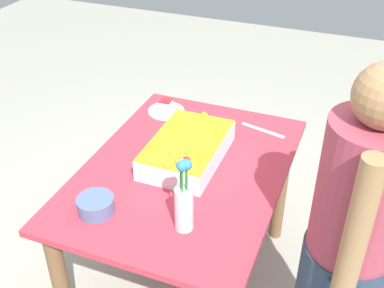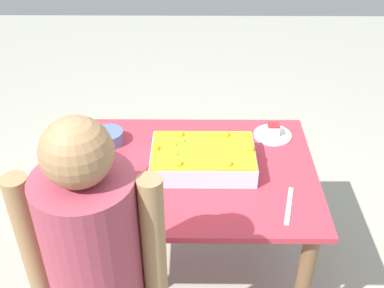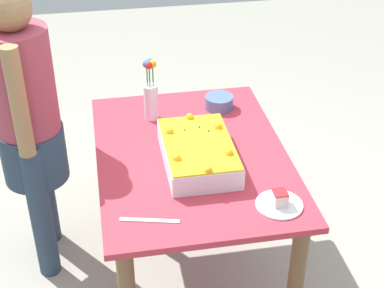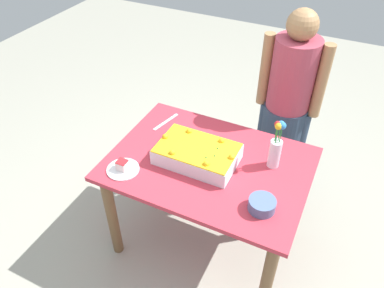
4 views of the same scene
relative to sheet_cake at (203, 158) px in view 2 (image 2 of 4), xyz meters
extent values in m
plane|color=#9F9E8F|center=(-0.07, -0.02, -0.81)|extent=(8.00, 8.00, 0.00)
cube|color=#BC3241|center=(-0.07, -0.02, -0.07)|extent=(1.20, 0.86, 0.03)
cylinder|color=brown|center=(-0.60, -0.37, -0.44)|extent=(0.07, 0.07, 0.72)
cylinder|color=brown|center=(0.45, -0.37, -0.44)|extent=(0.07, 0.07, 0.72)
cylinder|color=brown|center=(-0.60, 0.34, -0.44)|extent=(0.07, 0.07, 0.72)
cylinder|color=brown|center=(0.45, 0.34, -0.44)|extent=(0.07, 0.07, 0.72)
cube|color=white|center=(0.00, 0.00, 0.00)|extent=(0.48, 0.30, 0.10)
cube|color=yellow|center=(0.00, 0.00, 0.05)|extent=(0.47, 0.30, 0.01)
sphere|color=yellow|center=(0.22, 0.00, 0.06)|extent=(0.04, 0.04, 0.04)
sphere|color=yellow|center=(0.11, 0.11, 0.06)|extent=(0.04, 0.04, 0.04)
sphere|color=yellow|center=(-0.11, 0.11, 0.06)|extent=(0.04, 0.04, 0.04)
sphere|color=yellow|center=(-0.22, 0.00, 0.06)|extent=(0.04, 0.04, 0.04)
sphere|color=yellow|center=(-0.11, -0.11, 0.06)|extent=(0.04, 0.04, 0.04)
sphere|color=yellow|center=(0.11, -0.11, 0.06)|extent=(0.04, 0.04, 0.04)
cone|color=#2D8438|center=(-0.11, -0.04, 0.05)|extent=(0.02, 0.02, 0.02)
cone|color=#2D8438|center=(-0.09, 0.06, 0.05)|extent=(0.02, 0.02, 0.02)
cone|color=#2D8438|center=(-0.12, 0.03, 0.05)|extent=(0.02, 0.02, 0.02)
cylinder|color=white|center=(0.36, 0.27, -0.05)|extent=(0.19, 0.19, 0.01)
cube|color=#FBDAD7|center=(0.36, 0.27, -0.02)|extent=(0.06, 0.06, 0.05)
cube|color=red|center=(0.36, 0.27, 0.01)|extent=(0.06, 0.06, 0.01)
cube|color=silver|center=(0.36, -0.26, -0.05)|extent=(0.08, 0.23, 0.00)
cylinder|color=silver|center=(-0.42, -0.16, 0.04)|extent=(0.07, 0.07, 0.18)
cylinder|color=#2D8438|center=(-0.41, -0.16, 0.19)|extent=(0.01, 0.01, 0.12)
sphere|color=red|center=(-0.41, -0.16, 0.24)|extent=(0.04, 0.04, 0.04)
cylinder|color=#2D8438|center=(-0.42, -0.14, 0.19)|extent=(0.01, 0.01, 0.12)
sphere|color=gold|center=(-0.42, -0.14, 0.24)|extent=(0.04, 0.04, 0.04)
cylinder|color=#2D8438|center=(-0.44, -0.16, 0.19)|extent=(0.01, 0.01, 0.12)
sphere|color=#2D78BE|center=(-0.44, -0.16, 0.24)|extent=(0.04, 0.04, 0.04)
cylinder|color=#2D8438|center=(-0.43, -0.17, 0.19)|extent=(0.01, 0.01, 0.12)
sphere|color=#2F7CC9|center=(-0.43, -0.17, 0.24)|extent=(0.04, 0.04, 0.04)
cylinder|color=slate|center=(-0.47, 0.20, -0.02)|extent=(0.15, 0.15, 0.07)
cylinder|color=#A13C4E|center=(-0.35, -0.75, 0.23)|extent=(0.30, 0.30, 0.52)
sphere|color=#9C734C|center=(-0.35, -0.75, 0.58)|extent=(0.20, 0.20, 0.20)
cylinder|color=#9C734C|center=(-0.16, -0.75, 0.23)|extent=(0.08, 0.08, 0.52)
cylinder|color=#9C734C|center=(-0.54, -0.75, 0.23)|extent=(0.08, 0.08, 0.52)
camera|label=1|loc=(-1.67, -0.67, 1.22)|focal=45.00mm
camera|label=2|loc=(-0.04, -1.77, 1.34)|focal=45.00mm
camera|label=3|loc=(2.12, -0.41, 1.45)|focal=55.00mm
camera|label=4|loc=(-0.70, 1.53, 1.48)|focal=35.00mm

